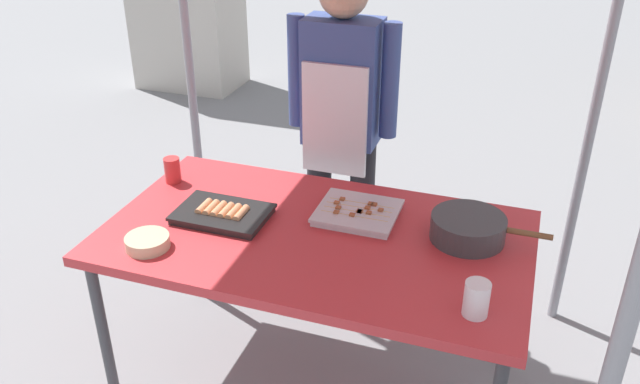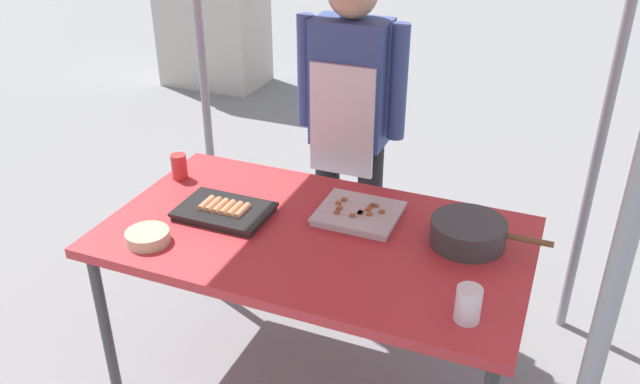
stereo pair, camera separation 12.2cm
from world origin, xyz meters
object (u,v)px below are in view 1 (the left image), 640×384
tray_grilled_sausages (223,214)px  condiment_bowl (147,242)px  tray_meat_skewers (358,213)px  drink_cup_near_edge (172,170)px  drink_cup_by_wok (476,299)px  stall_table (316,244)px  vendor_woman (341,113)px  cooking_wok (468,227)px

tray_grilled_sausages → condiment_bowl: size_ratio=2.25×
tray_meat_skewers → drink_cup_near_edge: drink_cup_near_edge is taller
drink_cup_by_wok → tray_grilled_sausages: bearing=164.7°
tray_meat_skewers → condiment_bowl: size_ratio=1.96×
stall_table → vendor_woman: size_ratio=1.00×
cooking_wok → vendor_woman: 0.90m
drink_cup_near_edge → vendor_woman: bearing=41.0°
tray_grilled_sausages → vendor_woman: 0.80m
tray_meat_skewers → drink_cup_by_wok: bearing=-41.9°
tray_meat_skewers → vendor_woman: bearing=113.8°
cooking_wok → condiment_bowl: 1.18m
condiment_bowl → tray_meat_skewers: bearing=35.1°
tray_grilled_sausages → tray_meat_skewers: size_ratio=1.15×
stall_table → drink_cup_by_wok: (0.63, -0.29, 0.11)m
condiment_bowl → vendor_woman: (0.42, 1.01, 0.18)m
cooking_wok → condiment_bowl: cooking_wok is taller
drink_cup_by_wok → vendor_woman: size_ratio=0.07×
vendor_woman → drink_cup_near_edge: bearing=41.0°
cooking_wok → drink_cup_by_wok: (0.08, -0.44, 0.01)m
tray_grilled_sausages → condiment_bowl: tray_grilled_sausages is taller
tray_meat_skewers → drink_cup_by_wok: size_ratio=2.67×
tray_grilled_sausages → vendor_woman: size_ratio=0.23×
tray_grilled_sausages → cooking_wok: bearing=9.7°
stall_table → drink_cup_near_edge: 0.76m
stall_table → tray_grilled_sausages: bearing=-177.9°
stall_table → drink_cup_near_edge: size_ratio=14.37×
stall_table → cooking_wok: size_ratio=3.67×
stall_table → condiment_bowl: bearing=-151.6°
tray_meat_skewers → condiment_bowl: bearing=-144.9°
tray_grilled_sausages → drink_cup_near_edge: drink_cup_near_edge is taller
stall_table → drink_cup_near_edge: (-0.72, 0.20, 0.11)m
stall_table → tray_meat_skewers: size_ratio=5.08×
tray_grilled_sausages → cooking_wok: (0.93, 0.16, 0.03)m
tray_grilled_sausages → drink_cup_near_edge: size_ratio=3.25×
stall_table → cooking_wok: 0.58m
tray_meat_skewers → drink_cup_by_wok: 0.69m
cooking_wok → drink_cup_near_edge: size_ratio=3.92×
stall_table → tray_grilled_sausages: size_ratio=4.42×
vendor_woman → tray_grilled_sausages: bearing=70.7°
tray_grilled_sausages → vendor_woman: vendor_woman is taller
drink_cup_near_edge → drink_cup_by_wok: drink_cup_by_wok is taller
tray_meat_skewers → cooking_wok: bearing=-3.5°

